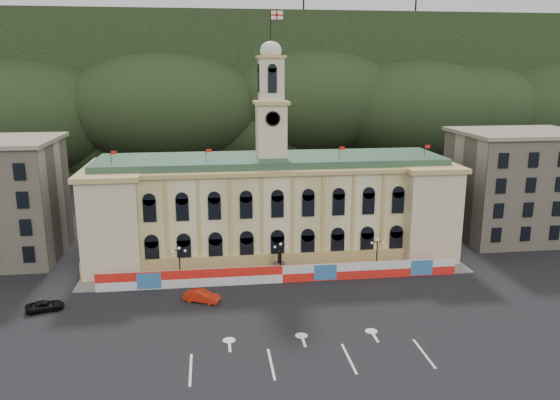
{
  "coord_description": "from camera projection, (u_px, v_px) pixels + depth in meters",
  "views": [
    {
      "loc": [
        -9.58,
        -54.94,
        28.86
      ],
      "look_at": [
        0.05,
        18.0,
        11.05
      ],
      "focal_mm": 35.0,
      "sensor_mm": 36.0,
      "label": 1
    }
  ],
  "objects": [
    {
      "name": "hill_ridge",
      "position": [
        237.0,
        98.0,
        173.91
      ],
      "size": [
        230.0,
        80.0,
        64.0
      ],
      "color": "black",
      "rests_on": "ground"
    },
    {
      "name": "city_hall",
      "position": [
        272.0,
        205.0,
        85.73
      ],
      "size": [
        56.2,
        17.6,
        37.1
      ],
      "color": "beige",
      "rests_on": "ground"
    },
    {
      "name": "red_sedan",
      "position": [
        202.0,
        296.0,
        69.04
      ],
      "size": [
        5.11,
        5.84,
        1.52
      ],
      "primitive_type": "imported",
      "rotation": [
        0.0,
        0.0,
        1.14
      ],
      "color": "red",
      "rests_on": "ground"
    },
    {
      "name": "lamp_left",
      "position": [
        180.0,
        261.0,
        74.82
      ],
      "size": [
        1.96,
        0.44,
        5.15
      ],
      "color": "black",
      "rests_on": "ground"
    },
    {
      "name": "ground",
      "position": [
        301.0,
        333.0,
        60.95
      ],
      "size": [
        260.0,
        260.0,
        0.0
      ],
      "primitive_type": "plane",
      "color": "black",
      "rests_on": "ground"
    },
    {
      "name": "hoarding_fence",
      "position": [
        283.0,
        274.0,
        75.18
      ],
      "size": [
        50.0,
        0.44,
        2.5
      ],
      "color": "red",
      "rests_on": "ground"
    },
    {
      "name": "lamp_center",
      "position": [
        281.0,
        257.0,
        76.61
      ],
      "size": [
        1.96,
        0.44,
        5.15
      ],
      "color": "black",
      "rests_on": "ground"
    },
    {
      "name": "lamp_right",
      "position": [
        377.0,
        252.0,
        78.39
      ],
      "size": [
        1.96,
        0.44,
        5.15
      ],
      "color": "black",
      "rests_on": "ground"
    },
    {
      "name": "statue",
      "position": [
        280.0,
        267.0,
        78.01
      ],
      "size": [
        1.4,
        1.4,
        3.72
      ],
      "color": "#595651",
      "rests_on": "ground"
    },
    {
      "name": "lane_markings",
      "position": [
        309.0,
        356.0,
        56.13
      ],
      "size": [
        26.0,
        10.0,
        0.02
      ],
      "primitive_type": null,
      "color": "white",
      "rests_on": "ground"
    },
    {
      "name": "black_suv",
      "position": [
        45.0,
        306.0,
        66.57
      ],
      "size": [
        4.45,
        5.56,
        1.24
      ],
      "primitive_type": "imported",
      "rotation": [
        0.0,
        0.0,
        1.85
      ],
      "color": "black",
      "rests_on": "ground"
    },
    {
      "name": "side_building_right",
      "position": [
        517.0,
        185.0,
        94.03
      ],
      "size": [
        21.0,
        17.0,
        18.6
      ],
      "color": "tan",
      "rests_on": "ground"
    },
    {
      "name": "pavement",
      "position": [
        280.0,
        275.0,
        78.03
      ],
      "size": [
        56.0,
        5.5,
        0.16
      ],
      "primitive_type": "cube",
      "color": "slate",
      "rests_on": "ground"
    }
  ]
}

